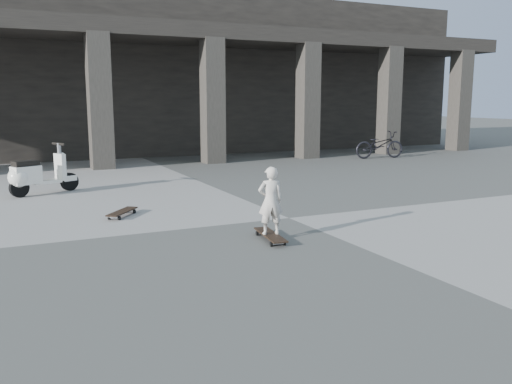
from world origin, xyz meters
name	(u,v)px	position (x,y,z in m)	size (l,w,h in m)	color
ground	(289,218)	(0.00, 0.00, 0.00)	(90.00, 90.00, 0.00)	#4F4F4D
colonnade	(123,75)	(0.00, 13.77, 3.03)	(28.00, 8.82, 6.00)	black
longboard	(270,235)	(-0.98, -1.23, 0.07)	(0.34, 0.97, 0.09)	black
skateboard_spare	(122,212)	(-2.64, 1.38, 0.08)	(0.69, 0.79, 0.10)	black
child	(270,201)	(-0.98, -1.23, 0.60)	(0.37, 0.24, 1.01)	beige
scooter	(32,175)	(-3.95, 4.36, 0.44)	(1.50, 0.85, 1.11)	black
bicycle	(379,145)	(7.61, 7.30, 0.48)	(0.63, 1.81, 0.95)	black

